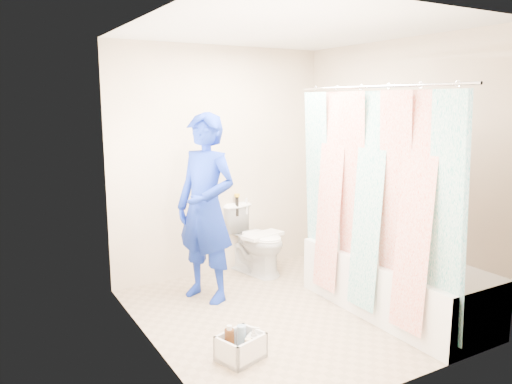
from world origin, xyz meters
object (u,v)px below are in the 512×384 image
plumber (206,208)px  cleaning_caddy (242,347)px  toilet (255,239)px  bathtub (395,282)px

plumber → cleaning_caddy: 1.43m
plumber → cleaning_caddy: bearing=-38.3°
plumber → toilet: bearing=92.2°
bathtub → cleaning_caddy: (-1.56, -0.06, -0.18)m
toilet → plumber: plumber is taller
bathtub → toilet: bearing=110.1°
toilet → plumber: size_ratio=0.43×
toilet → bathtub: bearing=-84.0°
bathtub → plumber: bearing=139.6°
plumber → cleaning_caddy: size_ratio=4.69×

